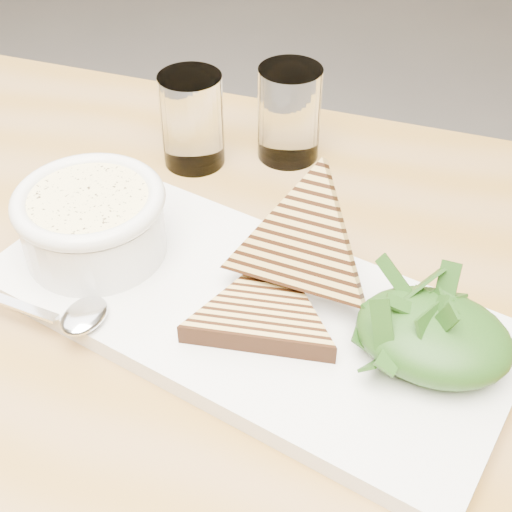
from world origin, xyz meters
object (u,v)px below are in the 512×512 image
at_px(glass_far, 289,113).
at_px(glass_near, 192,120).
at_px(platter, 246,309).
at_px(table_top, 90,340).
at_px(soup_bowl, 94,229).

bearing_deg(glass_far, glass_near, -149.00).
bearing_deg(glass_near, platter, -52.01).
bearing_deg(platter, glass_near, 127.99).
xyz_separation_m(table_top, soup_bowl, (-0.03, 0.07, 0.06)).
bearing_deg(glass_near, table_top, -83.16).
relative_size(table_top, glass_near, 12.15).
bearing_deg(soup_bowl, platter, -1.87).
xyz_separation_m(platter, glass_near, (-0.14, 0.19, 0.04)).
distance_m(glass_near, glass_far, 0.10).
bearing_deg(glass_far, platter, -75.93).
bearing_deg(platter, table_top, -152.30).
height_order(platter, glass_near, glass_near).
relative_size(table_top, platter, 2.79).
bearing_deg(table_top, soup_bowl, 113.81).
xyz_separation_m(soup_bowl, glass_far, (0.08, 0.23, 0.01)).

